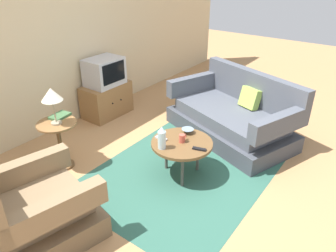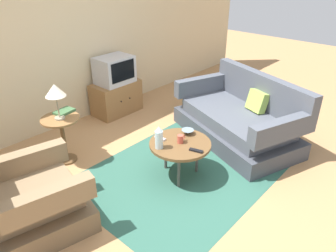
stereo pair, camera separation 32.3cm
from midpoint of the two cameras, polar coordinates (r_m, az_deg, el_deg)
ground_plane at (r=3.82m, az=4.03°, el=-9.73°), size 16.00×16.00×0.00m
back_wall at (r=4.88m, az=-17.92°, el=15.02°), size 9.00×0.12×2.70m
area_rug at (r=3.92m, az=4.45°, el=-8.68°), size 2.30×1.86×0.00m
armchair at (r=3.26m, az=-21.32°, el=-12.73°), size 1.10×1.05×0.93m
couch at (r=4.68m, az=14.50°, el=1.11°), size 1.53×2.04×0.90m
coffee_table at (r=3.69m, az=4.69°, el=-3.51°), size 0.71×0.71×0.45m
side_table at (r=4.10m, az=-16.24°, el=-0.84°), size 0.46×0.46×0.61m
tv_stand at (r=5.37m, az=-7.50°, el=5.02°), size 0.78×0.47×0.53m
television at (r=5.20m, az=-7.77°, el=9.85°), size 0.57×0.43×0.43m
table_lamp at (r=3.87m, az=-17.24°, el=5.88°), size 0.24×0.24×0.44m
vase at (r=3.50m, az=1.02°, el=-2.15°), size 0.09×0.09×0.27m
mug at (r=3.65m, az=4.80°, el=-2.35°), size 0.12×0.07×0.10m
bowl at (r=3.84m, az=5.93°, el=-1.10°), size 0.15×0.15×0.06m
tv_remote_dark at (r=3.52m, az=7.66°, el=-4.42°), size 0.08×0.16×0.02m
tv_remote_silver at (r=3.73m, az=1.05°, el=-2.21°), size 0.05×0.15×0.02m
book at (r=4.14m, az=-15.92°, el=2.47°), size 0.26×0.20×0.03m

